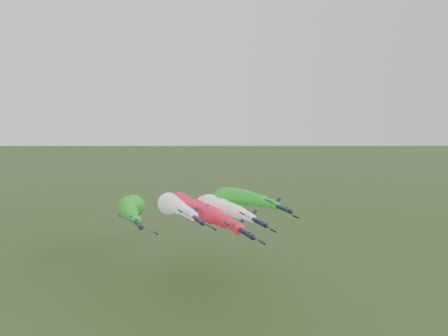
{
  "coord_description": "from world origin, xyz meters",
  "views": [
    {
      "loc": [
        -42.45,
        -98.31,
        59.44
      ],
      "look_at": [
        -7.24,
        -0.1,
        47.87
      ],
      "focal_mm": 35.0,
      "sensor_mm": 36.0,
      "label": 1
    }
  ],
  "objects_px": {
    "jet_inner_right": "(211,205)",
    "jet_outer_left": "(131,206)",
    "jet_trail": "(180,202)",
    "jet_lead": "(199,211)",
    "jet_outer_right": "(230,197)",
    "jet_inner_left": "(170,204)"
  },
  "relations": [
    {
      "from": "jet_trail",
      "to": "jet_inner_right",
      "type": "bearing_deg",
      "value": -71.35
    },
    {
      "from": "jet_outer_right",
      "to": "jet_outer_left",
      "type": "bearing_deg",
      "value": -178.05
    },
    {
      "from": "jet_inner_left",
      "to": "jet_inner_right",
      "type": "relative_size",
      "value": 1.0
    },
    {
      "from": "jet_inner_right",
      "to": "jet_outer_left",
      "type": "xyz_separation_m",
      "value": [
        -27.81,
        5.3,
        0.61
      ]
    },
    {
      "from": "jet_inner_right",
      "to": "jet_outer_left",
      "type": "bearing_deg",
      "value": 169.21
    },
    {
      "from": "jet_lead",
      "to": "jet_outer_left",
      "type": "height_order",
      "value": "jet_outer_left"
    },
    {
      "from": "jet_outer_right",
      "to": "jet_inner_left",
      "type": "bearing_deg",
      "value": -170.73
    },
    {
      "from": "jet_inner_right",
      "to": "jet_lead",
      "type": "bearing_deg",
      "value": -127.34
    },
    {
      "from": "jet_inner_left",
      "to": "jet_outer_right",
      "type": "relative_size",
      "value": 1.0
    },
    {
      "from": "jet_lead",
      "to": "jet_trail",
      "type": "height_order",
      "value": "jet_lead"
    },
    {
      "from": "jet_lead",
      "to": "jet_outer_right",
      "type": "xyz_separation_m",
      "value": [
        17.13,
        16.05,
        1.04
      ]
    },
    {
      "from": "jet_lead",
      "to": "jet_outer_left",
      "type": "xyz_separation_m",
      "value": [
        -20.58,
        14.77,
        0.36
      ]
    },
    {
      "from": "jet_lead",
      "to": "jet_outer_right",
      "type": "distance_m",
      "value": 23.5
    },
    {
      "from": "jet_outer_left",
      "to": "jet_trail",
      "type": "bearing_deg",
      "value": 33.04
    },
    {
      "from": "jet_inner_left",
      "to": "jet_outer_left",
      "type": "bearing_deg",
      "value": 168.64
    },
    {
      "from": "jet_inner_right",
      "to": "jet_trail",
      "type": "bearing_deg",
      "value": 108.65
    },
    {
      "from": "jet_inner_right",
      "to": "jet_trail",
      "type": "distance_m",
      "value": 20.32
    },
    {
      "from": "jet_outer_left",
      "to": "jet_trail",
      "type": "xyz_separation_m",
      "value": [
        21.33,
        13.87,
        -2.46
      ]
    },
    {
      "from": "jet_inner_right",
      "to": "jet_outer_right",
      "type": "relative_size",
      "value": 1.0
    },
    {
      "from": "jet_trail",
      "to": "jet_lead",
      "type": "bearing_deg",
      "value": -91.5
    },
    {
      "from": "jet_lead",
      "to": "jet_inner_left",
      "type": "distance_m",
      "value": 14.09
    },
    {
      "from": "jet_inner_left",
      "to": "jet_outer_left",
      "type": "distance_m",
      "value": 13.65
    }
  ]
}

